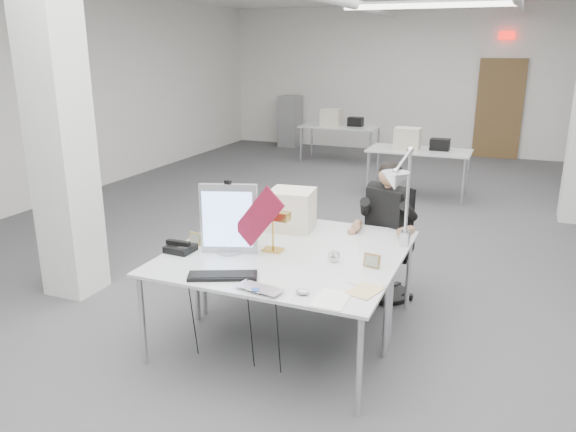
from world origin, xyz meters
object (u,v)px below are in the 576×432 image
object	(u,v)px
bankers_lamp	(273,231)
architect_lamp	(401,206)
seated_person	(388,209)
monitor	(229,219)
office_chair	(387,250)
beige_monitor	(292,210)
desk_phone	(181,248)
laptop	(255,292)
desk_main	(265,272)

from	to	relation	value
bankers_lamp	architect_lamp	distance (m)	1.03
seated_person	monitor	size ratio (longest dim) A/B	1.42
monitor	office_chair	bearing A→B (deg)	32.99
office_chair	beige_monitor	distance (m)	1.04
seated_person	monitor	distance (m)	1.59
office_chair	monitor	size ratio (longest dim) A/B	1.70
seated_person	bankers_lamp	world-z (taller)	seated_person
office_chair	seated_person	bearing A→B (deg)	-67.96
architect_lamp	office_chair	bearing A→B (deg)	121.38
office_chair	seated_person	distance (m)	0.43
bankers_lamp	beige_monitor	distance (m)	0.59
desk_phone	architect_lamp	world-z (taller)	architect_lamp
bankers_lamp	desk_phone	distance (m)	0.76
laptop	beige_monitor	world-z (taller)	beige_monitor
beige_monitor	architect_lamp	distance (m)	1.10
office_chair	monitor	world-z (taller)	monitor
seated_person	bankers_lamp	xyz separation A→B (m)	(-0.70, -1.06, 0.02)
laptop	beige_monitor	bearing A→B (deg)	111.72
seated_person	beige_monitor	distance (m)	0.91
office_chair	beige_monitor	bearing A→B (deg)	-123.99
monitor	architect_lamp	distance (m)	1.35
laptop	beige_monitor	xyz separation A→B (m)	(-0.29, 1.38, 0.17)
office_chair	seated_person	world-z (taller)	seated_person
laptop	desk_main	bearing A→B (deg)	115.30
bankers_lamp	seated_person	bearing A→B (deg)	61.99
office_chair	desk_main	bearing A→B (deg)	-89.36
seated_person	bankers_lamp	size ratio (longest dim) A/B	2.38
office_chair	desk_phone	bearing A→B (deg)	-112.44
bankers_lamp	beige_monitor	size ratio (longest dim) A/B	0.88
bankers_lamp	beige_monitor	bearing A→B (deg)	102.64
desk_main	architect_lamp	bearing A→B (deg)	38.77
architect_lamp	monitor	bearing A→B (deg)	-146.65
seated_person	desk_phone	size ratio (longest dim) A/B	3.75
seated_person	monitor	bearing A→B (deg)	-107.49
seated_person	laptop	xyz separation A→B (m)	(-0.48, -1.85, -0.13)
architect_lamp	desk_main	bearing A→B (deg)	-127.25
beige_monitor	desk_main	bearing A→B (deg)	-85.88
monitor	bankers_lamp	distance (m)	0.37
monitor	laptop	distance (m)	0.87
architect_lamp	laptop	bearing A→B (deg)	-110.51
monitor	architect_lamp	size ratio (longest dim) A/B	0.70
desk_main	beige_monitor	bearing A→B (deg)	100.53
office_chair	architect_lamp	xyz separation A→B (m)	(0.26, -0.83, 0.68)
desk_main	bankers_lamp	size ratio (longest dim) A/B	5.35
bankers_lamp	desk_phone	bearing A→B (deg)	-151.06
architect_lamp	beige_monitor	bearing A→B (deg)	177.58
office_chair	laptop	size ratio (longest dim) A/B	2.88
desk_phone	beige_monitor	size ratio (longest dim) A/B	0.56
seated_person	laptop	bearing A→B (deg)	-82.52
beige_monitor	monitor	bearing A→B (deg)	-113.70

